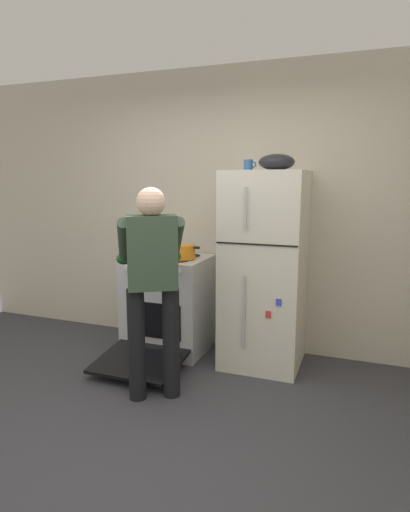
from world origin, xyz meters
TOP-DOWN VIEW (x-y plane):
  - ground at (0.00, 0.00)m, footprint 8.00×8.00m
  - kitchen_wall_back at (0.00, 1.95)m, footprint 6.00×0.10m
  - refrigerator at (0.44, 1.57)m, footprint 0.68×0.72m
  - stove_range at (-0.50, 1.55)m, footprint 0.76×1.23m
  - person_cook at (-0.21, 0.68)m, footprint 0.68×0.75m
  - red_pot at (-0.34, 1.52)m, footprint 0.36×0.26m
  - coffee_mug at (0.26, 1.62)m, footprint 0.11×0.08m
  - mixing_bowl at (0.52, 1.57)m, footprint 0.30×0.30m

SIDE VIEW (x-z plane):
  - ground at x=0.00m, z-range 0.00..0.00m
  - stove_range at x=-0.50m, z-range -0.01..0.91m
  - refrigerator at x=0.44m, z-range 0.00..1.73m
  - person_cook at x=-0.21m, z-range 0.16..1.76m
  - red_pot at x=-0.34m, z-range 0.92..1.05m
  - kitchen_wall_back at x=0.00m, z-range 0.00..2.70m
  - coffee_mug at x=0.26m, z-range 1.73..1.82m
  - mixing_bowl at x=0.52m, z-range 1.73..1.86m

